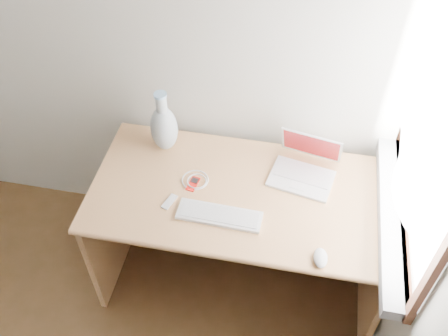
% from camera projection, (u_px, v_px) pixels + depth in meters
% --- Properties ---
extents(back_wall, '(3.50, 0.04, 2.60)m').
position_uv_depth(back_wall, '(40.00, 16.00, 2.30)').
color(back_wall, silver).
rests_on(back_wall, floor).
extents(window, '(0.11, 0.99, 1.10)m').
position_uv_depth(window, '(431.00, 133.00, 1.80)').
color(window, white).
rests_on(window, right_wall).
extents(desk, '(1.40, 0.70, 0.74)m').
position_uv_depth(desk, '(243.00, 207.00, 2.52)').
color(desk, tan).
rests_on(desk, floor).
extents(laptop, '(0.32, 0.29, 0.20)m').
position_uv_depth(laptop, '(303.00, 167.00, 2.35)').
color(laptop, white).
rests_on(laptop, desk).
extents(external_keyboard, '(0.38, 0.12, 0.02)m').
position_uv_depth(external_keyboard, '(219.00, 215.00, 2.20)').
color(external_keyboard, white).
rests_on(external_keyboard, desk).
extents(mouse, '(0.07, 0.10, 0.03)m').
position_uv_depth(mouse, '(320.00, 258.00, 2.04)').
color(mouse, white).
rests_on(mouse, desk).
extents(ipod, '(0.05, 0.09, 0.01)m').
position_uv_depth(ipod, '(193.00, 184.00, 2.33)').
color(ipod, red).
rests_on(ipod, desk).
extents(cable_coil, '(0.17, 0.17, 0.01)m').
position_uv_depth(cable_coil, '(195.00, 180.00, 2.35)').
color(cable_coil, white).
rests_on(cable_coil, desk).
extents(remote, '(0.06, 0.10, 0.01)m').
position_uv_depth(remote, '(169.00, 202.00, 2.26)').
color(remote, white).
rests_on(remote, desk).
extents(vase, '(0.13, 0.13, 0.34)m').
position_uv_depth(vase, '(164.00, 127.00, 2.41)').
color(vase, '#B1C2CD').
rests_on(vase, desk).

